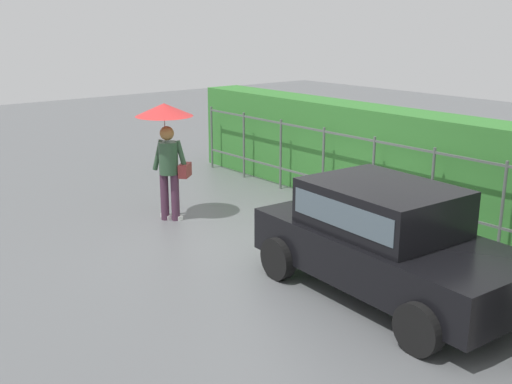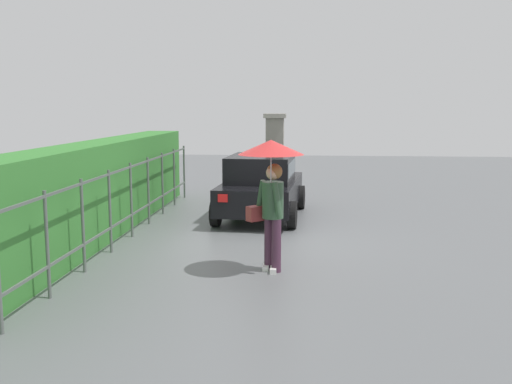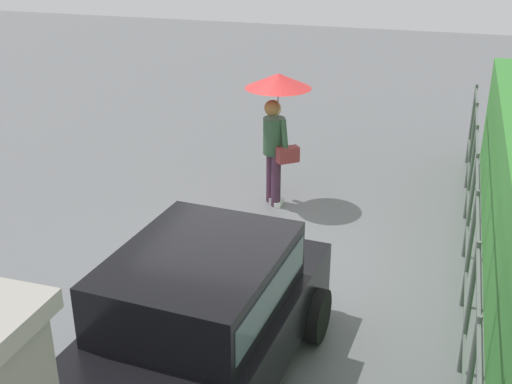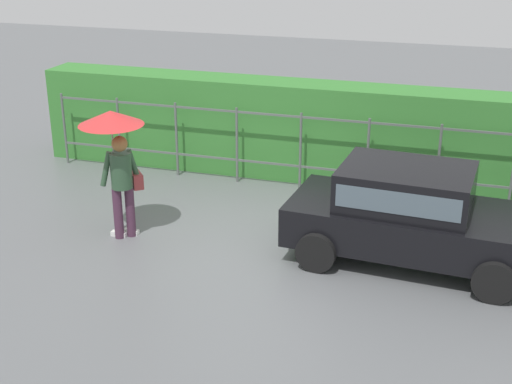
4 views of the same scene
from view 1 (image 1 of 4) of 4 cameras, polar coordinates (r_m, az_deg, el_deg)
The scene contains 5 objects.
ground_plane at distance 10.02m, azimuth 0.07°, elevation -4.97°, with size 40.00×40.00×0.00m, color slate.
car at distance 8.24m, azimuth 11.81°, elevation -3.99°, with size 3.83×2.06×1.48m.
pedestrian at distance 11.09m, azimuth -8.24°, elevation 5.44°, with size 1.02×1.02×2.11m.
fence_section at distance 11.45m, azimuth 10.72°, elevation 1.72°, with size 10.20×0.05×1.50m.
hedge_row at distance 11.95m, azimuth 12.93°, elevation 2.79°, with size 11.15×0.90×1.90m, color #387F33.
Camera 1 is at (7.27, -5.93, 3.53)m, focal length 43.47 mm.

